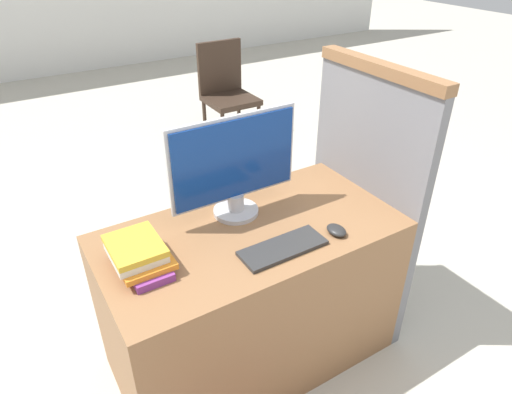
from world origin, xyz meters
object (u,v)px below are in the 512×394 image
at_px(monitor, 234,165).
at_px(far_chair, 226,89).
at_px(keyboard, 283,248).
at_px(mouse, 336,230).
at_px(book_stack, 139,255).

relative_size(monitor, far_chair, 0.63).
distance_m(monitor, keyboard, 0.40).
height_order(keyboard, mouse, mouse).
xyz_separation_m(keyboard, book_stack, (-0.51, 0.19, 0.04)).
height_order(book_stack, far_chair, far_chair).
bearing_deg(mouse, keyboard, 174.13).
bearing_deg(keyboard, far_chair, 66.52).
distance_m(monitor, book_stack, 0.53).
height_order(monitor, keyboard, monitor).
bearing_deg(keyboard, mouse, -5.87).
relative_size(keyboard, book_stack, 1.29).
distance_m(mouse, far_chair, 2.73).
bearing_deg(far_chair, mouse, -118.58).
xyz_separation_m(mouse, far_chair, (0.86, 2.58, -0.26)).
distance_m(keyboard, book_stack, 0.54).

